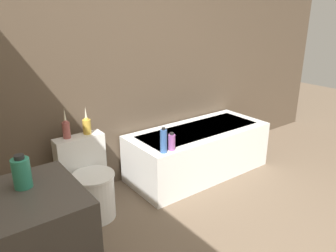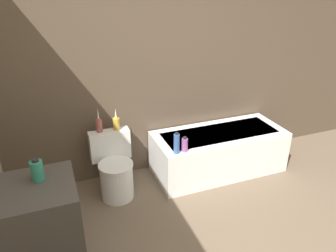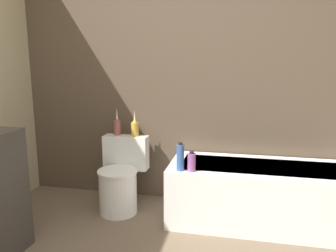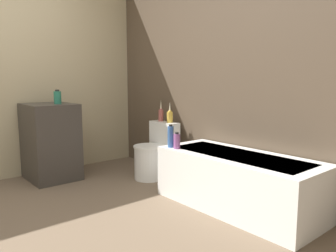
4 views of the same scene
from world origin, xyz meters
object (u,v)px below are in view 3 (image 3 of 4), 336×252
at_px(bathtub, 260,194).
at_px(vase_silver, 135,128).
at_px(vase_gold, 117,126).
at_px(toilet, 120,179).
at_px(shampoo_bottle_short, 192,162).
at_px(shampoo_bottle_tall, 180,157).

xyz_separation_m(bathtub, vase_silver, (-1.16, 0.17, 0.49)).
bearing_deg(vase_gold, toilet, -64.96).
bearing_deg(shampoo_bottle_short, vase_silver, 145.02).
bearing_deg(vase_silver, vase_gold, 177.59).
bearing_deg(vase_silver, shampoo_bottle_tall, -39.68).
distance_m(bathtub, vase_gold, 1.44).
height_order(bathtub, shampoo_bottle_short, shampoo_bottle_short).
distance_m(shampoo_bottle_tall, shampoo_bottle_short, 0.10).
distance_m(bathtub, toilet, 1.25).
distance_m(vase_gold, shampoo_bottle_tall, 0.83).
xyz_separation_m(vase_gold, vase_silver, (0.18, -0.01, -0.01)).
relative_size(bathtub, toilet, 2.29).
bearing_deg(vase_gold, shampoo_bottle_short, -28.77).
xyz_separation_m(toilet, shampoo_bottle_short, (0.69, -0.24, 0.29)).
height_order(bathtub, toilet, toilet).
distance_m(vase_gold, shampoo_bottle_short, 0.91).
distance_m(bathtub, shampoo_bottle_tall, 0.78).
xyz_separation_m(shampoo_bottle_tall, shampoo_bottle_short, (0.09, 0.00, -0.03)).
xyz_separation_m(bathtub, toilet, (-1.25, -0.01, 0.04)).
bearing_deg(shampoo_bottle_tall, bathtub, 21.65).
relative_size(bathtub, vase_gold, 5.77).
height_order(vase_gold, shampoo_bottle_short, vase_gold).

